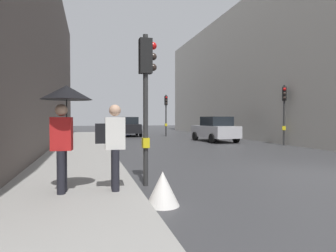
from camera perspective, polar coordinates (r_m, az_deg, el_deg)
ground_plane at (r=9.91m, az=25.88°, el=-8.24°), size 120.00×120.00×0.00m
sidewalk_kerb at (r=13.50m, az=-16.40°, el=-5.25°), size 2.85×40.00×0.16m
building_facade_right at (r=29.35m, az=22.83°, el=8.90°), size 12.00×34.97×10.99m
traffic_light_near_left at (r=7.39m, az=-4.10°, el=8.34°), size 0.43×0.25×3.67m
traffic_light_far_median at (r=27.29m, az=-0.38°, el=3.48°), size 0.25×0.43×3.77m
traffic_light_mid_street at (r=19.48m, az=21.15°, el=3.94°), size 0.37×0.44×3.65m
car_blue_van at (r=35.19m, az=-8.89°, el=0.21°), size 2.25×4.32×1.76m
car_silver_hatchback at (r=21.42m, az=8.92°, el=-0.60°), size 2.26×4.32×1.76m
car_dark_suv at (r=27.98m, az=-7.43°, el=-0.11°), size 2.12×4.25×1.76m
pedestrian_with_umbrella at (r=6.31m, az=-18.92°, el=3.14°), size 1.00×1.00×2.14m
pedestrian_with_black_backpack at (r=6.30m, az=-10.40°, el=-2.97°), size 0.60×0.36×1.77m
warning_sign_triangle at (r=5.78m, az=-1.02°, el=-11.75°), size 0.64×0.64×0.65m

